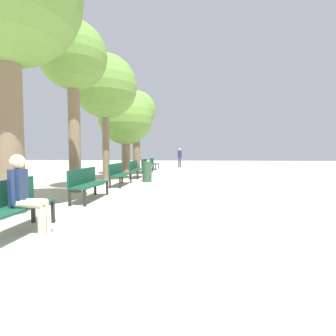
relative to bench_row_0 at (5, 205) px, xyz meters
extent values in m
plane|color=beige|center=(2.16, -0.74, -0.54)|extent=(80.00, 80.00, 0.00)
cube|color=#144733|center=(0.10, 0.00, -0.09)|extent=(0.49, 1.88, 0.04)
cube|color=black|center=(0.30, 0.90, -0.32)|extent=(0.06, 0.06, 0.43)
cube|color=black|center=(-0.10, 0.90, -0.32)|extent=(0.06, 0.06, 0.43)
cube|color=#144733|center=(0.10, 3.34, -0.09)|extent=(0.49, 1.88, 0.04)
cube|color=#144733|center=(-0.13, 3.34, 0.15)|extent=(0.04, 1.88, 0.44)
cube|color=black|center=(0.30, 2.44, -0.32)|extent=(0.06, 0.06, 0.43)
cube|color=black|center=(0.30, 4.24, -0.32)|extent=(0.06, 0.06, 0.43)
cube|color=black|center=(-0.10, 2.44, -0.32)|extent=(0.06, 0.06, 0.43)
cube|color=black|center=(-0.10, 4.24, -0.32)|extent=(0.06, 0.06, 0.43)
cube|color=#144733|center=(0.10, 6.68, -0.09)|extent=(0.49, 1.88, 0.04)
cube|color=#144733|center=(-0.13, 6.68, 0.15)|extent=(0.04, 1.88, 0.44)
cube|color=black|center=(0.30, 5.78, -0.32)|extent=(0.06, 0.06, 0.43)
cube|color=black|center=(0.30, 7.58, -0.32)|extent=(0.06, 0.06, 0.43)
cube|color=black|center=(-0.10, 5.78, -0.32)|extent=(0.06, 0.06, 0.43)
cube|color=black|center=(-0.10, 7.58, -0.32)|extent=(0.06, 0.06, 0.43)
cube|color=#144733|center=(0.10, 10.02, -0.09)|extent=(0.49, 1.88, 0.04)
cube|color=#144733|center=(-0.13, 10.02, 0.15)|extent=(0.04, 1.88, 0.44)
cube|color=black|center=(0.30, 9.12, -0.32)|extent=(0.06, 0.06, 0.43)
cube|color=black|center=(0.30, 10.92, -0.32)|extent=(0.06, 0.06, 0.43)
cube|color=black|center=(-0.10, 9.12, -0.32)|extent=(0.06, 0.06, 0.43)
cube|color=black|center=(-0.10, 10.92, -0.32)|extent=(0.06, 0.06, 0.43)
cube|color=#144733|center=(0.10, 13.36, -0.09)|extent=(0.49, 1.88, 0.04)
cube|color=#144733|center=(-0.13, 13.36, 0.15)|extent=(0.04, 1.88, 0.44)
cube|color=black|center=(0.30, 12.46, -0.32)|extent=(0.06, 0.06, 0.43)
cube|color=black|center=(0.30, 14.25, -0.32)|extent=(0.06, 0.06, 0.43)
cube|color=black|center=(-0.10, 12.46, -0.32)|extent=(0.06, 0.06, 0.43)
cube|color=black|center=(-0.10, 14.25, -0.32)|extent=(0.06, 0.06, 0.43)
cube|color=#144733|center=(0.10, 16.70, -0.09)|extent=(0.49, 1.88, 0.04)
cube|color=#144733|center=(-0.13, 16.70, 0.15)|extent=(0.04, 1.88, 0.44)
cube|color=black|center=(0.30, 15.80, -0.32)|extent=(0.06, 0.06, 0.43)
cube|color=black|center=(0.30, 17.59, -0.32)|extent=(0.06, 0.06, 0.43)
cube|color=black|center=(-0.10, 15.80, -0.32)|extent=(0.06, 0.06, 0.43)
cube|color=black|center=(-0.10, 17.59, -0.32)|extent=(0.06, 0.06, 0.43)
cylinder|color=#7A664C|center=(-1.03, 1.61, 1.47)|extent=(0.53, 0.53, 4.00)
cylinder|color=#7A664C|center=(-1.03, 4.84, 1.48)|extent=(0.41, 0.41, 4.02)
sphere|color=olive|center=(-1.03, 4.84, 4.12)|extent=(2.30, 2.30, 2.30)
cylinder|color=#7A664C|center=(-1.03, 8.18, 1.28)|extent=(0.32, 0.32, 3.64)
sphere|color=olive|center=(-1.03, 8.18, 3.92)|extent=(2.96, 2.96, 2.96)
cylinder|color=#7A664C|center=(-1.03, 12.00, 0.77)|extent=(0.52, 0.52, 2.61)
sphere|color=olive|center=(-1.03, 12.00, 2.99)|extent=(3.33, 3.33, 3.33)
cylinder|color=#7A664C|center=(-1.03, 15.21, 1.29)|extent=(0.54, 0.54, 3.65)
sphere|color=olive|center=(-1.03, 15.21, 3.90)|extent=(2.87, 2.87, 2.87)
cylinder|color=beige|center=(0.34, 0.08, 0.00)|extent=(0.44, 0.13, 0.13)
cylinder|color=beige|center=(0.56, 0.08, -0.30)|extent=(0.13, 0.13, 0.47)
cylinder|color=beige|center=(0.34, 0.24, 0.00)|extent=(0.44, 0.13, 0.13)
cylinder|color=beige|center=(0.56, 0.24, -0.30)|extent=(0.13, 0.13, 0.47)
cube|color=navy|center=(0.12, 0.16, 0.25)|extent=(0.20, 0.24, 0.63)
cylinder|color=navy|center=(0.12, 0.03, 0.28)|extent=(0.09, 0.09, 0.56)
cylinder|color=navy|center=(0.12, 0.29, 0.28)|extent=(0.09, 0.09, 0.56)
sphere|color=beige|center=(0.12, 0.16, 0.69)|extent=(0.24, 0.24, 0.24)
cylinder|color=#384260|center=(1.89, 19.94, -0.09)|extent=(0.13, 0.13, 0.89)
cylinder|color=#384260|center=(2.04, 19.94, -0.09)|extent=(0.13, 0.13, 0.89)
cube|color=navy|center=(1.97, 19.94, 0.66)|extent=(0.26, 0.23, 0.63)
cylinder|color=navy|center=(1.83, 19.94, 0.68)|extent=(0.09, 0.09, 0.60)
cylinder|color=navy|center=(2.10, 19.94, 0.68)|extent=(0.09, 0.09, 0.60)
sphere|color=tan|center=(1.97, 19.94, 1.10)|extent=(0.24, 0.24, 0.24)
cylinder|color=#2D5138|center=(0.94, 8.13, -0.07)|extent=(0.43, 0.43, 0.94)
camera|label=1|loc=(2.97, -3.92, 0.84)|focal=28.00mm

